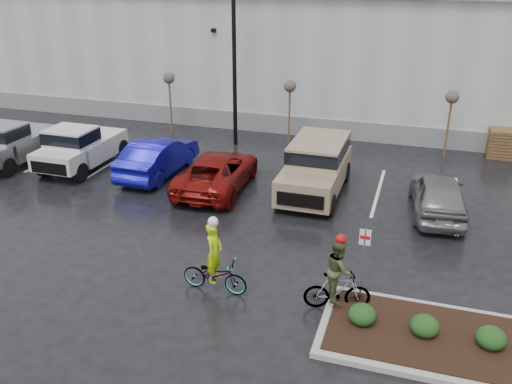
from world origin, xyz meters
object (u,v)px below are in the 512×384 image
(car_red, at_px, (217,172))
(cyclist_olive, at_px, (338,282))
(sapling_mid, at_px, (290,90))
(car_blue, at_px, (158,156))
(sapling_east, at_px, (452,101))
(car_grey, at_px, (438,194))
(pallet_stack_a, at_px, (501,143))
(sapling_west, at_px, (169,81))
(suv_tan, at_px, (315,169))
(lamppost, at_px, (234,27))
(fire_lane_sign, at_px, (363,256))
(cyclist_hivis, at_px, (215,268))
(pickup_white, at_px, (85,144))
(pickup_silver, at_px, (17,140))

(car_red, bearing_deg, cyclist_olive, 129.01)
(sapling_mid, xyz_separation_m, car_blue, (-4.29, -5.86, -1.93))
(sapling_east, height_order, car_grey, sapling_east)
(pallet_stack_a, bearing_deg, cyclist_olive, -110.13)
(sapling_west, relative_size, pallet_stack_a, 2.37)
(suv_tan, bearing_deg, sapling_east, 50.11)
(sapling_west, bearing_deg, car_blue, -69.32)
(sapling_east, distance_m, cyclist_olive, 13.75)
(lamppost, distance_m, fire_lane_sign, 14.78)
(sapling_west, height_order, car_grey, sapling_west)
(sapling_west, bearing_deg, fire_lane_sign, -47.33)
(sapling_east, height_order, cyclist_hivis, sapling_east)
(pickup_white, xyz_separation_m, cyclist_hivis, (9.29, -7.71, -0.27))
(pickup_silver, relative_size, car_blue, 1.08)
(fire_lane_sign, height_order, suv_tan, fire_lane_sign)
(sapling_east, relative_size, car_grey, 0.72)
(pallet_stack_a, height_order, car_red, car_red)
(car_red, height_order, cyclist_hivis, cyclist_hivis)
(cyclist_hivis, bearing_deg, pallet_stack_a, -29.33)
(sapling_mid, xyz_separation_m, pickup_white, (-7.93, -5.81, -1.75))
(lamppost, xyz_separation_m, fire_lane_sign, (7.80, -11.80, -4.28))
(sapling_west, distance_m, pickup_silver, 8.04)
(sapling_mid, bearing_deg, suv_tan, -66.45)
(car_grey, height_order, cyclist_hivis, cyclist_hivis)
(lamppost, height_order, pallet_stack_a, lamppost)
(pallet_stack_a, bearing_deg, lamppost, -170.91)
(pallet_stack_a, relative_size, car_red, 0.26)
(sapling_west, xyz_separation_m, suv_tan, (9.07, -5.90, -1.70))
(sapling_west, height_order, sapling_mid, same)
(sapling_east, bearing_deg, car_blue, -153.59)
(pickup_silver, height_order, suv_tan, suv_tan)
(sapling_east, distance_m, pallet_stack_a, 3.39)
(pallet_stack_a, height_order, car_grey, car_grey)
(sapling_east, distance_m, pickup_silver, 19.84)
(sapling_west, relative_size, car_blue, 0.66)
(pallet_stack_a, bearing_deg, car_grey, -110.71)
(lamppost, height_order, pickup_silver, lamppost)
(pallet_stack_a, xyz_separation_m, car_blue, (-14.29, -6.86, 0.12))
(sapling_mid, bearing_deg, car_grey, -41.52)
(pickup_silver, bearing_deg, car_grey, -0.43)
(pickup_white, height_order, suv_tan, suv_tan)
(sapling_east, bearing_deg, car_grey, -92.61)
(sapling_west, xyz_separation_m, sapling_east, (14.00, 0.00, 0.00))
(car_red, distance_m, cyclist_olive, 9.04)
(sapling_mid, bearing_deg, sapling_west, 180.00)
(lamppost, bearing_deg, cyclist_olive, -59.56)
(sapling_west, bearing_deg, cyclist_olive, -49.85)
(sapling_mid, height_order, cyclist_hivis, sapling_mid)
(pickup_silver, distance_m, car_red, 9.97)
(pickup_silver, xyz_separation_m, car_grey, (18.46, -0.14, -0.22))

